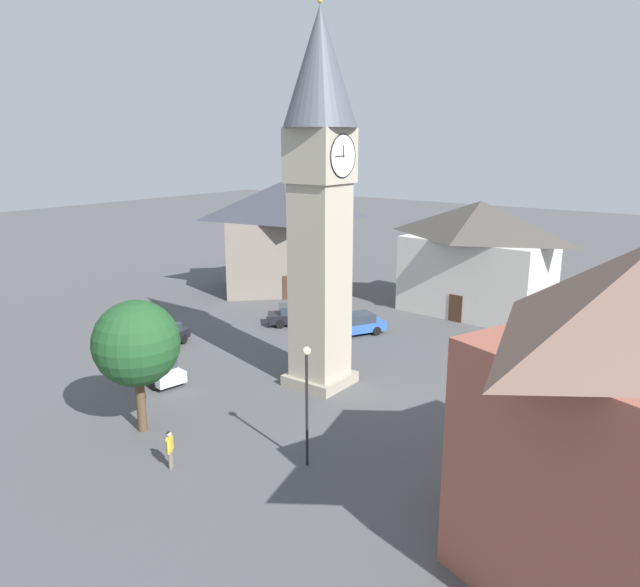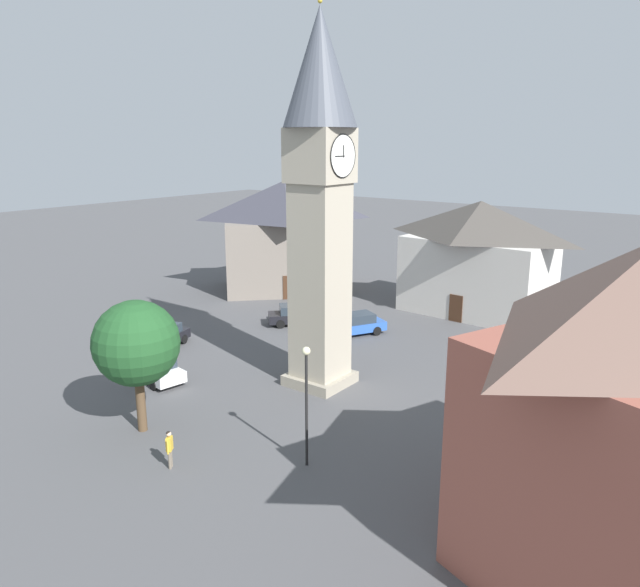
# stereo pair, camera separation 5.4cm
# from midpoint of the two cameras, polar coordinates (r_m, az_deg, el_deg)

# --- Properties ---
(ground_plane) EXTENTS (200.00, 200.00, 0.00)m
(ground_plane) POSITION_cam_midpoint_polar(r_m,az_deg,el_deg) (35.24, -0.04, -8.40)
(ground_plane) COLOR #4C4C4F
(clock_tower) EXTENTS (3.87, 3.87, 20.30)m
(clock_tower) POSITION_cam_midpoint_polar(r_m,az_deg,el_deg) (32.58, -0.05, 11.23)
(clock_tower) COLOR gray
(clock_tower) RESTS_ON ground
(car_blue_kerb) EXTENTS (2.32, 4.34, 1.53)m
(car_blue_kerb) POSITION_cam_midpoint_polar(r_m,az_deg,el_deg) (36.60, -15.22, -6.77)
(car_blue_kerb) COLOR white
(car_blue_kerb) RESTS_ON ground
(car_silver_kerb) EXTENTS (4.43, 3.45, 1.53)m
(car_silver_kerb) POSITION_cam_midpoint_polar(r_m,az_deg,el_deg) (43.61, 3.41, -2.87)
(car_silver_kerb) COLOR #2D5BB7
(car_silver_kerb) RESTS_ON ground
(car_red_corner) EXTENTS (4.43, 2.76, 1.53)m
(car_red_corner) POSITION_cam_midpoint_polar(r_m,az_deg,el_deg) (42.09, -14.54, -3.95)
(car_red_corner) COLOR black
(car_red_corner) RESTS_ON ground
(car_white_side) EXTENTS (4.11, 4.11, 1.53)m
(car_white_side) POSITION_cam_midpoint_polar(r_m,az_deg,el_deg) (45.84, -2.37, -2.00)
(car_white_side) COLOR black
(car_white_side) RESTS_ON ground
(pedestrian) EXTENTS (0.48, 0.38, 1.69)m
(pedestrian) POSITION_cam_midpoint_polar(r_m,az_deg,el_deg) (27.19, -13.94, -13.71)
(pedestrian) COLOR #706656
(pedestrian) RESTS_ON ground
(tree) EXTENTS (4.04, 4.04, 6.43)m
(tree) POSITION_cam_midpoint_polar(r_m,az_deg,el_deg) (29.52, -16.87, -4.52)
(tree) COLOR brown
(tree) RESTS_ON ground
(building_shop_left) EXTENTS (13.66, 13.66, 10.00)m
(building_shop_left) POSITION_cam_midpoint_polar(r_m,az_deg,el_deg) (56.04, -3.38, 5.52)
(building_shop_left) COLOR slate
(building_shop_left) RESTS_ON ground
(building_corner_back) EXTENTS (7.45, 11.82, 8.97)m
(building_corner_back) POSITION_cam_midpoint_polar(r_m,az_deg,el_deg) (49.65, 14.51, 3.35)
(building_corner_back) COLOR beige
(building_corner_back) RESTS_ON ground
(lamp_post) EXTENTS (0.36, 0.36, 5.34)m
(lamp_post) POSITION_cam_midpoint_polar(r_m,az_deg,el_deg) (25.56, -1.31, -8.83)
(lamp_post) COLOR black
(lamp_post) RESTS_ON ground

